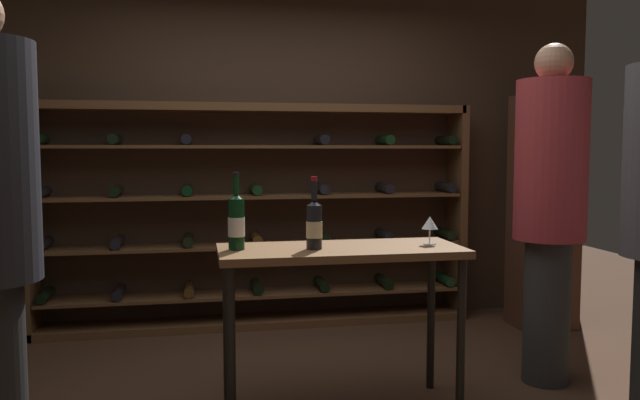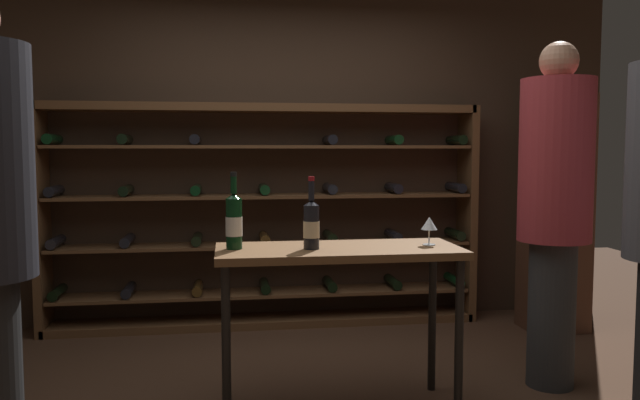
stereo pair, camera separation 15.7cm
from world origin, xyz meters
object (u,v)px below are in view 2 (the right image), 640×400
object	(u,v)px
display_cabinet	(555,213)
wine_bottle_amber_reserve	(311,224)
wine_rack	(264,217)
wine_glass_stemmed_left	(429,224)
wine_bottle_red_label	(234,221)
person_bystander_red_print	(555,198)
tasting_table	(338,267)

from	to	relation	value
display_cabinet	wine_bottle_amber_reserve	bearing A→B (deg)	-147.42
wine_rack	wine_glass_stemmed_left	bearing A→B (deg)	-65.39
wine_bottle_red_label	wine_bottle_amber_reserve	distance (m)	0.39
display_cabinet	person_bystander_red_print	bearing A→B (deg)	-118.99
wine_bottle_amber_reserve	wine_glass_stemmed_left	xyz separation A→B (m)	(0.63, 0.04, -0.02)
wine_bottle_red_label	wine_bottle_amber_reserve	size ratio (longest dim) A/B	1.06
wine_rack	wine_bottle_amber_reserve	distance (m)	1.73
tasting_table	wine_bottle_red_label	xyz separation A→B (m)	(-0.53, 0.02, 0.25)
display_cabinet	wine_glass_stemmed_left	xyz separation A→B (m)	(-1.40, -1.26, 0.09)
person_bystander_red_print	wine_glass_stemmed_left	size ratio (longest dim) A/B	13.20
wine_rack	wine_bottle_red_label	bearing A→B (deg)	-98.41
wine_bottle_red_label	person_bystander_red_print	bearing A→B (deg)	4.78
tasting_table	display_cabinet	world-z (taller)	display_cabinet
display_cabinet	wine_bottle_red_label	size ratio (longest dim) A/B	4.57
wine_rack	display_cabinet	xyz separation A→B (m)	(2.17, -0.43, 0.04)
wine_rack	display_cabinet	distance (m)	2.21
person_bystander_red_print	wine_bottle_red_label	xyz separation A→B (m)	(-1.81, -0.15, -0.09)
wine_bottle_red_label	wine_glass_stemmed_left	distance (m)	1.02
wine_bottle_amber_reserve	person_bystander_red_print	bearing A→B (deg)	8.36
wine_rack	tasting_table	size ratio (longest dim) A/B	2.66
tasting_table	wine_glass_stemmed_left	distance (m)	0.53
person_bystander_red_print	wine_bottle_red_label	bearing A→B (deg)	4.31
tasting_table	wine_bottle_amber_reserve	xyz separation A→B (m)	(-0.15, -0.04, 0.23)
wine_bottle_red_label	display_cabinet	bearing A→B (deg)	27.14
tasting_table	person_bystander_red_print	size ratio (longest dim) A/B	0.64
display_cabinet	wine_bottle_amber_reserve	size ratio (longest dim) A/B	4.85
person_bystander_red_print	display_cabinet	size ratio (longest dim) A/B	1.11
wine_rack	wine_bottle_red_label	xyz separation A→B (m)	(-0.25, -1.66, 0.16)
wine_rack	wine_bottle_amber_reserve	xyz separation A→B (m)	(0.14, -1.72, 0.15)
person_bystander_red_print	wine_glass_stemmed_left	world-z (taller)	person_bystander_red_print
wine_rack	person_bystander_red_print	distance (m)	2.19
tasting_table	wine_bottle_amber_reserve	world-z (taller)	wine_bottle_amber_reserve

